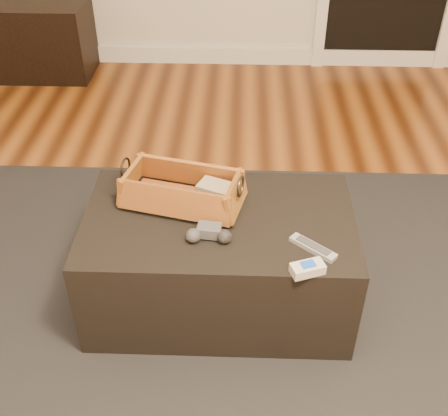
{
  "coord_description": "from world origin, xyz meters",
  "views": [
    {
      "loc": [
        0.3,
        -1.31,
        1.71
      ],
      "look_at": [
        0.24,
        0.28,
        0.49
      ],
      "focal_mm": 45.0,
      "sensor_mm": 36.0,
      "label": 1
    }
  ],
  "objects_px": {
    "game_controller": "(209,234)",
    "ottoman": "(219,260)",
    "wicker_basket": "(182,191)",
    "tv_remote": "(176,198)",
    "cream_gadget": "(308,269)",
    "silver_remote": "(313,247)"
  },
  "relations": [
    {
      "from": "tv_remote",
      "to": "wicker_basket",
      "type": "height_order",
      "value": "wicker_basket"
    },
    {
      "from": "tv_remote",
      "to": "game_controller",
      "type": "distance_m",
      "value": 0.24
    },
    {
      "from": "tv_remote",
      "to": "wicker_basket",
      "type": "bearing_deg",
      "value": 30.87
    },
    {
      "from": "wicker_basket",
      "to": "ottoman",
      "type": "bearing_deg",
      "value": -31.93
    },
    {
      "from": "tv_remote",
      "to": "game_controller",
      "type": "height_order",
      "value": "game_controller"
    },
    {
      "from": "ottoman",
      "to": "tv_remote",
      "type": "distance_m",
      "value": 0.3
    },
    {
      "from": "ottoman",
      "to": "wicker_basket",
      "type": "xyz_separation_m",
      "value": [
        -0.14,
        0.09,
        0.26
      ]
    },
    {
      "from": "cream_gadget",
      "to": "wicker_basket",
      "type": "bearing_deg",
      "value": 140.31
    },
    {
      "from": "silver_remote",
      "to": "cream_gadget",
      "type": "height_order",
      "value": "cream_gadget"
    },
    {
      "from": "game_controller",
      "to": "cream_gadget",
      "type": "bearing_deg",
      "value": -25.01
    },
    {
      "from": "ottoman",
      "to": "game_controller",
      "type": "height_order",
      "value": "game_controller"
    },
    {
      "from": "ottoman",
      "to": "silver_remote",
      "type": "distance_m",
      "value": 0.43
    },
    {
      "from": "tv_remote",
      "to": "game_controller",
      "type": "relative_size",
      "value": 1.48
    },
    {
      "from": "ottoman",
      "to": "tv_remote",
      "type": "xyz_separation_m",
      "value": [
        -0.17,
        0.08,
        0.24
      ]
    },
    {
      "from": "ottoman",
      "to": "wicker_basket",
      "type": "distance_m",
      "value": 0.31
    },
    {
      "from": "ottoman",
      "to": "cream_gadget",
      "type": "height_order",
      "value": "cream_gadget"
    },
    {
      "from": "wicker_basket",
      "to": "game_controller",
      "type": "relative_size",
      "value": 3.06
    },
    {
      "from": "ottoman",
      "to": "game_controller",
      "type": "xyz_separation_m",
      "value": [
        -0.03,
        -0.12,
        0.24
      ]
    },
    {
      "from": "game_controller",
      "to": "ottoman",
      "type": "bearing_deg",
      "value": 77.22
    },
    {
      "from": "ottoman",
      "to": "wicker_basket",
      "type": "relative_size",
      "value": 2.04
    },
    {
      "from": "silver_remote",
      "to": "wicker_basket",
      "type": "bearing_deg",
      "value": 151.84
    },
    {
      "from": "tv_remote",
      "to": "wicker_basket",
      "type": "relative_size",
      "value": 0.48
    }
  ]
}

